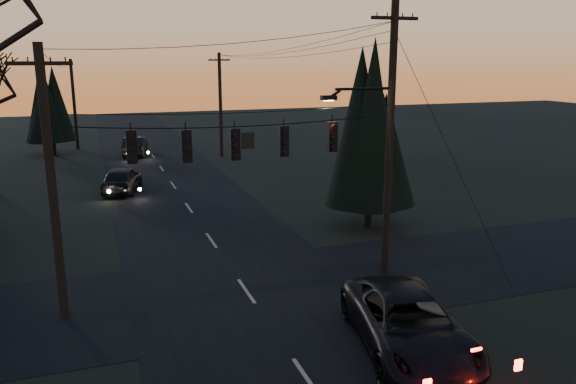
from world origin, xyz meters
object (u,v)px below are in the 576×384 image
object	(u,v)px
utility_pole_far_r	(222,156)
evergreen_right	(371,128)
sedan_oncoming_b	(135,146)
utility_pole_right	(384,272)
sedan_oncoming_a	(122,179)
suv_near	(408,324)
utility_pole_far_l	(78,149)
utility_pole_left	(65,317)

from	to	relation	value
utility_pole_far_r	evergreen_right	size ratio (longest dim) A/B	1.00
utility_pole_far_r	sedan_oncoming_b	distance (m)	7.35
utility_pole_right	utility_pole_far_r	size ratio (longest dim) A/B	1.18
utility_pole_far_r	sedan_oncoming_a	world-z (taller)	utility_pole_far_r
sedan_oncoming_b	utility_pole_far_r	bearing A→B (deg)	169.51
evergreen_right	suv_near	bearing A→B (deg)	-112.03
utility_pole_right	suv_near	bearing A→B (deg)	-112.77
utility_pole_far_r	utility_pole_right	bearing A→B (deg)	-90.00
utility_pole_far_l	utility_pole_left	bearing A→B (deg)	-90.00
utility_pole_far_r	evergreen_right	xyz separation A→B (m)	(2.20, -22.36, 4.86)
utility_pole_right	sedan_oncoming_b	xyz separation A→B (m)	(-6.84, 30.59, 0.79)
utility_pole_far_l	sedan_oncoming_b	size ratio (longest dim) A/B	1.66
utility_pole_right	suv_near	world-z (taller)	utility_pole_right
utility_pole_left	utility_pole_far_r	bearing A→B (deg)	67.67
utility_pole_right	evergreen_right	distance (m)	7.76
utility_pole_right	sedan_oncoming_a	distance (m)	19.30
sedan_oncoming_a	utility_pole_right	bearing A→B (deg)	131.20
utility_pole_left	utility_pole_right	bearing A→B (deg)	0.00
evergreen_right	sedan_oncoming_b	bearing A→B (deg)	109.91
utility_pole_left	utility_pole_far_l	distance (m)	36.00
utility_pole_right	utility_pole_left	xyz separation A→B (m)	(-11.50, 0.00, 0.00)
utility_pole_far_l	sedan_oncoming_b	bearing A→B (deg)	-49.25
utility_pole_right	utility_pole_left	distance (m)	11.50
utility_pole_far_l	sedan_oncoming_b	world-z (taller)	utility_pole_far_l
suv_near	sedan_oncoming_b	size ratio (longest dim) A/B	1.21
sedan_oncoming_a	sedan_oncoming_b	world-z (taller)	same
sedan_oncoming_b	evergreen_right	bearing A→B (deg)	120.15
utility_pole_right	utility_pole_left	world-z (taller)	utility_pole_right
utility_pole_left	sedan_oncoming_b	xyz separation A→B (m)	(4.66, 30.59, 0.79)
sedan_oncoming_b	utility_pole_left	bearing A→B (deg)	91.57
utility_pole_far_r	suv_near	size ratio (longest dim) A/B	1.46
utility_pole_left	evergreen_right	distance (m)	15.59
sedan_oncoming_b	sedan_oncoming_a	bearing A→B (deg)	92.31
utility_pole_far_l	evergreen_right	world-z (taller)	evergreen_right
utility_pole_left	utility_pole_far_l	world-z (taller)	utility_pole_left
utility_pole_far_l	utility_pole_far_r	bearing A→B (deg)	-34.82
utility_pole_right	sedan_oncoming_a	bearing A→B (deg)	116.82
utility_pole_right	utility_pole_far_l	size ratio (longest dim) A/B	1.25
utility_pole_left	suv_near	xyz separation A→B (m)	(9.20, -5.48, 0.81)
utility_pole_right	sedan_oncoming_b	distance (m)	31.35
utility_pole_left	sedan_oncoming_b	bearing A→B (deg)	81.33
utility_pole_right	utility_pole_far_r	distance (m)	28.00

